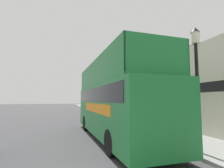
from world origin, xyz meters
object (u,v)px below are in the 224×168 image
object	(u,v)px
tour_bus	(114,104)
parked_car_ahead_of_bus	(101,114)
lamp_post_nearest	(197,65)
lamp_post_third	(109,90)
lamp_post_second	(133,82)

from	to	relation	value
tour_bus	parked_car_ahead_of_bus	bearing A→B (deg)	81.54
lamp_post_nearest	lamp_post_third	bearing A→B (deg)	89.84
lamp_post_nearest	lamp_post_second	distance (m)	7.08
lamp_post_nearest	lamp_post_second	bearing A→B (deg)	88.39
tour_bus	lamp_post_second	size ratio (longest dim) A/B	2.02
tour_bus	lamp_post_third	size ratio (longest dim) A/B	2.23
tour_bus	lamp_post_second	xyz separation A→B (m)	(2.44, 3.14, 1.64)
parked_car_ahead_of_bus	lamp_post_third	bearing A→B (deg)	60.86
parked_car_ahead_of_bus	lamp_post_nearest	size ratio (longest dim) A/B	0.95
parked_car_ahead_of_bus	lamp_post_nearest	world-z (taller)	lamp_post_nearest
lamp_post_nearest	lamp_post_second	world-z (taller)	lamp_post_second
parked_car_ahead_of_bus	lamp_post_third	world-z (taller)	lamp_post_third
lamp_post_third	lamp_post_second	bearing A→B (deg)	-88.72
lamp_post_nearest	lamp_post_second	size ratio (longest dim) A/B	0.99
lamp_post_second	lamp_post_third	size ratio (longest dim) A/B	1.10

